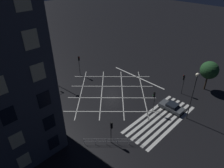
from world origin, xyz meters
TOP-DOWN VIEW (x-y plane):
  - ground_plane at (0.00, 0.00)m, footprint 200.00×200.00m
  - road_markings at (0.50, -7.00)m, footprint 19.81×23.30m
  - traffic_light_median_north at (-0.38, 9.43)m, footprint 0.36×0.39m
  - traffic_light_median_south at (0.56, -8.92)m, footprint 0.36×0.39m
  - traffic_light_se_cross at (8.87, -9.49)m, footprint 0.36×0.39m
  - traffic_light_nw_cross at (-9.32, 8.86)m, footprint 0.36×1.88m
  - traffic_light_nw_main at (-7.89, 9.09)m, footprint 1.98×0.36m
  - traffic_light_sw_main at (-8.77, -8.74)m, footprint 0.39×0.36m
  - street_lamp_east at (-6.39, 11.16)m, footprint 0.61×0.61m
  - street_lamp_west at (3.13, -13.67)m, footprint 0.55×0.55m
  - street_tree_near at (13.45, -11.95)m, footprint 3.31×3.31m
  - street_tree_far at (-11.82, 12.63)m, footprint 3.89×3.89m
  - waiting_car at (3.30, -10.80)m, footprint 1.86×4.03m
  - pedestrian_railing at (-9.00, -9.09)m, footprint 5.44×5.39m

SIDE VIEW (x-z plane):
  - ground_plane at x=0.00m, z-range 0.00..0.00m
  - road_markings at x=0.50m, z-range 0.00..0.01m
  - waiting_car at x=3.30m, z-range -0.03..1.20m
  - pedestrian_railing at x=-9.00m, z-range 0.15..1.20m
  - traffic_light_sw_main at x=-8.77m, z-range 0.77..4.35m
  - traffic_light_nw_main at x=-7.89m, z-range 0.86..4.63m
  - traffic_light_nw_cross at x=-9.32m, z-range 0.87..4.73m
  - traffic_light_se_cross at x=8.87m, z-range 0.85..4.80m
  - traffic_light_median_south at x=0.56m, z-range 0.86..4.87m
  - traffic_light_median_north at x=-0.38m, z-range 0.95..5.45m
  - street_tree_near at x=13.45m, z-range 1.23..7.04m
  - street_tree_far at x=-11.82m, z-range 1.31..7.84m
  - street_lamp_west at x=3.13m, z-range 1.89..10.07m
  - street_lamp_east at x=-6.39m, z-range 2.48..12.40m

